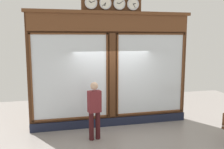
# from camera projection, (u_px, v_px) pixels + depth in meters

# --- Properties ---
(shop_facade) EXTENTS (5.38, 0.42, 4.28)m
(shop_facade) POSITION_uv_depth(u_px,v_px,m) (111.00, 69.00, 8.23)
(shop_facade) COLOR #4C2B16
(shop_facade) RESTS_ON ground_plane
(pedestrian) EXTENTS (0.40, 0.29, 1.69)m
(pedestrian) POSITION_uv_depth(u_px,v_px,m) (94.00, 108.00, 7.13)
(pedestrian) COLOR #3A1316
(pedestrian) RESTS_ON ground_plane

